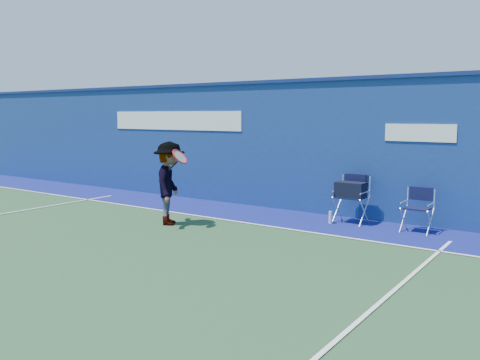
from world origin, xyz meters
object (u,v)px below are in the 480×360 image
Objects in this scene: directors_chair_right at (417,218)px; tennis_player at (170,183)px; water_bottle at (330,217)px; directors_chair_left at (351,203)px.

tennis_player is (-4.41, -2.21, 0.59)m from directors_chair_right.
water_bottle is 3.42m from tennis_player.
directors_chair_right is at bearing 26.66° from tennis_player.
tennis_player is at bearing -153.34° from directors_chair_right.
directors_chair_left is 1.19× the size of directors_chair_right.
tennis_player is at bearing -143.32° from directors_chair_left.
water_bottle is at bearing 35.55° from tennis_player.
directors_chair_right is (1.38, -0.05, -0.16)m from directors_chair_left.
directors_chair_left is at bearing 45.15° from water_bottle.
tennis_player reaches higher than directors_chair_right.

